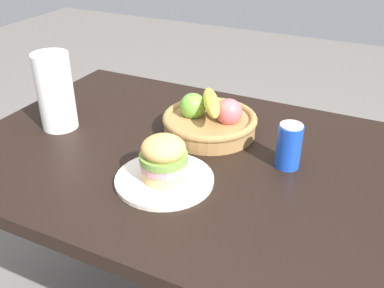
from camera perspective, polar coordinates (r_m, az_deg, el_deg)
dining_table at (r=1.29m, az=1.59°, el=-5.45°), size 1.40×0.90×0.75m
plate at (r=1.13m, az=-3.61°, el=-4.64°), size 0.25×0.25×0.01m
sandwich at (r=1.09m, az=-3.72°, el=-1.82°), size 0.12×0.12×0.12m
soda_can at (r=1.19m, az=12.55°, el=-0.25°), size 0.07×0.07×0.13m
fruit_basket at (r=1.34m, az=2.34°, el=3.14°), size 0.29×0.29×0.14m
paper_towel_roll at (r=1.40m, az=-17.41°, el=6.54°), size 0.11×0.11×0.24m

